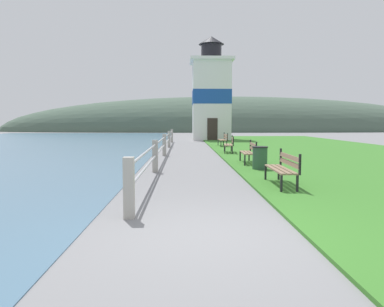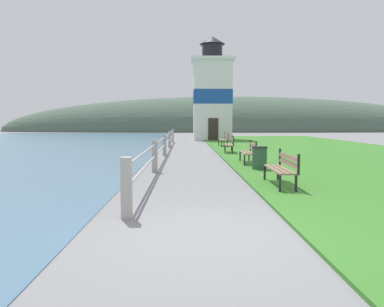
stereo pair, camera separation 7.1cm
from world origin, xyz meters
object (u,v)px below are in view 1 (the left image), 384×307
(park_bench_midway, at_px, (249,151))
(park_bench_by_lighthouse, at_px, (224,139))
(trash_bin, at_px, (260,159))
(lighthouse, at_px, (211,95))
(park_bench_far, at_px, (230,144))
(park_bench_near, at_px, (284,167))

(park_bench_midway, height_order, park_bench_by_lighthouse, same)
(park_bench_by_lighthouse, relative_size, trash_bin, 2.18)
(lighthouse, bearing_deg, park_bench_by_lighthouse, -89.24)
(lighthouse, bearing_deg, park_bench_far, -90.39)
(park_bench_near, xyz_separation_m, lighthouse, (-0.01, 25.21, 3.58))
(park_bench_far, height_order, lighthouse, lighthouse)
(park_bench_near, xyz_separation_m, trash_bin, (0.06, 3.25, -0.12))
(park_bench_midway, distance_m, park_bench_by_lighthouse, 10.34)
(park_bench_midway, distance_m, lighthouse, 20.40)
(park_bench_midway, bearing_deg, trash_bin, 93.70)
(trash_bin, bearing_deg, park_bench_far, 91.41)
(park_bench_near, relative_size, park_bench_midway, 1.07)
(park_bench_midway, distance_m, park_bench_far, 5.05)
(park_bench_midway, bearing_deg, park_bench_by_lighthouse, -87.68)
(park_bench_far, relative_size, park_bench_by_lighthouse, 0.93)
(park_bench_far, xyz_separation_m, lighthouse, (0.10, 15.04, 3.58))
(park_bench_midway, xyz_separation_m, park_bench_far, (-0.14, 5.05, -0.00))
(park_bench_near, xyz_separation_m, park_bench_far, (-0.11, 10.18, -0.00))
(park_bench_near, bearing_deg, trash_bin, -89.90)
(park_bench_near, distance_m, lighthouse, 25.47)
(park_bench_midway, height_order, lighthouse, lighthouse)
(park_bench_far, bearing_deg, park_bench_midway, 96.97)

